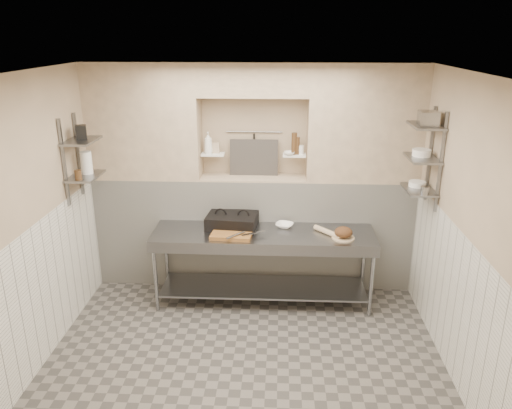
# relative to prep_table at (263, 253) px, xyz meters

# --- Properties ---
(floor) EXTENTS (4.00, 3.90, 0.10)m
(floor) POSITION_rel_prep_table_xyz_m (-0.15, -1.18, -0.69)
(floor) COLOR #5D5852
(floor) RESTS_ON ground
(ceiling) EXTENTS (4.00, 3.90, 0.10)m
(ceiling) POSITION_rel_prep_table_xyz_m (-0.15, -1.18, 2.21)
(ceiling) COLOR silver
(ceiling) RESTS_ON ground
(wall_left) EXTENTS (0.10, 3.90, 2.80)m
(wall_left) POSITION_rel_prep_table_xyz_m (-2.20, -1.18, 0.76)
(wall_left) COLOR tan
(wall_left) RESTS_ON ground
(wall_right) EXTENTS (0.10, 3.90, 2.80)m
(wall_right) POSITION_rel_prep_table_xyz_m (1.90, -1.18, 0.76)
(wall_right) COLOR tan
(wall_right) RESTS_ON ground
(wall_back) EXTENTS (4.00, 0.10, 2.80)m
(wall_back) POSITION_rel_prep_table_xyz_m (-0.15, 0.82, 0.76)
(wall_back) COLOR tan
(wall_back) RESTS_ON ground
(wall_front) EXTENTS (4.00, 0.10, 2.80)m
(wall_front) POSITION_rel_prep_table_xyz_m (-0.15, -3.18, 0.76)
(wall_front) COLOR tan
(wall_front) RESTS_ON ground
(backwall_lower) EXTENTS (4.00, 0.40, 1.40)m
(backwall_lower) POSITION_rel_prep_table_xyz_m (-0.15, 0.57, 0.06)
(backwall_lower) COLOR white
(backwall_lower) RESTS_ON floor
(alcove_sill) EXTENTS (1.30, 0.40, 0.02)m
(alcove_sill) POSITION_rel_prep_table_xyz_m (-0.15, 0.57, 0.77)
(alcove_sill) COLOR tan
(alcove_sill) RESTS_ON backwall_lower
(backwall_pillar_left) EXTENTS (1.35, 0.40, 1.40)m
(backwall_pillar_left) POSITION_rel_prep_table_xyz_m (-1.47, 0.57, 1.46)
(backwall_pillar_left) COLOR tan
(backwall_pillar_left) RESTS_ON backwall_lower
(backwall_pillar_right) EXTENTS (1.35, 0.40, 1.40)m
(backwall_pillar_right) POSITION_rel_prep_table_xyz_m (1.18, 0.57, 1.46)
(backwall_pillar_right) COLOR tan
(backwall_pillar_right) RESTS_ON backwall_lower
(backwall_header) EXTENTS (1.30, 0.40, 0.40)m
(backwall_header) POSITION_rel_prep_table_xyz_m (-0.15, 0.57, 1.96)
(backwall_header) COLOR tan
(backwall_header) RESTS_ON backwall_lower
(wainscot_left) EXTENTS (0.02, 3.90, 1.40)m
(wainscot_left) POSITION_rel_prep_table_xyz_m (-2.14, -1.18, 0.06)
(wainscot_left) COLOR white
(wainscot_left) RESTS_ON floor
(wainscot_right) EXTENTS (0.02, 3.90, 1.40)m
(wainscot_right) POSITION_rel_prep_table_xyz_m (1.84, -1.18, 0.06)
(wainscot_right) COLOR white
(wainscot_right) RESTS_ON floor
(alcove_shelf_left) EXTENTS (0.28, 0.16, 0.02)m
(alcove_shelf_left) POSITION_rel_prep_table_xyz_m (-0.65, 0.57, 1.06)
(alcove_shelf_left) COLOR white
(alcove_shelf_left) RESTS_ON backwall_lower
(alcove_shelf_right) EXTENTS (0.28, 0.16, 0.02)m
(alcove_shelf_right) POSITION_rel_prep_table_xyz_m (0.35, 0.57, 1.06)
(alcove_shelf_right) COLOR white
(alcove_shelf_right) RESTS_ON backwall_lower
(utensil_rail) EXTENTS (0.70, 0.02, 0.02)m
(utensil_rail) POSITION_rel_prep_table_xyz_m (-0.15, 0.74, 1.31)
(utensil_rail) COLOR gray
(utensil_rail) RESTS_ON wall_back
(hanging_steel) EXTENTS (0.02, 0.02, 0.30)m
(hanging_steel) POSITION_rel_prep_table_xyz_m (-0.15, 0.72, 1.14)
(hanging_steel) COLOR black
(hanging_steel) RESTS_ON utensil_rail
(splash_panel) EXTENTS (0.60, 0.08, 0.45)m
(splash_panel) POSITION_rel_prep_table_xyz_m (-0.15, 0.67, 1.00)
(splash_panel) COLOR #383330
(splash_panel) RESTS_ON alcove_sill
(shelf_rail_left_a) EXTENTS (0.03, 0.03, 0.95)m
(shelf_rail_left_a) POSITION_rel_prep_table_xyz_m (-2.12, 0.07, 1.16)
(shelf_rail_left_a) COLOR slate
(shelf_rail_left_a) RESTS_ON wall_left
(shelf_rail_left_b) EXTENTS (0.03, 0.03, 0.95)m
(shelf_rail_left_b) POSITION_rel_prep_table_xyz_m (-2.12, -0.33, 1.16)
(shelf_rail_left_b) COLOR slate
(shelf_rail_left_b) RESTS_ON wall_left
(wall_shelf_left_lower) EXTENTS (0.30, 0.50, 0.02)m
(wall_shelf_left_lower) POSITION_rel_prep_table_xyz_m (-1.99, -0.13, 0.96)
(wall_shelf_left_lower) COLOR slate
(wall_shelf_left_lower) RESTS_ON wall_left
(wall_shelf_left_upper) EXTENTS (0.30, 0.50, 0.03)m
(wall_shelf_left_upper) POSITION_rel_prep_table_xyz_m (-1.99, -0.13, 1.36)
(wall_shelf_left_upper) COLOR slate
(wall_shelf_left_upper) RESTS_ON wall_left
(shelf_rail_right_a) EXTENTS (0.03, 0.03, 1.05)m
(shelf_rail_right_a) POSITION_rel_prep_table_xyz_m (1.83, 0.07, 1.21)
(shelf_rail_right_a) COLOR slate
(shelf_rail_right_a) RESTS_ON wall_right
(shelf_rail_right_b) EXTENTS (0.03, 0.03, 1.05)m
(shelf_rail_right_b) POSITION_rel_prep_table_xyz_m (1.83, -0.33, 1.21)
(shelf_rail_right_b) COLOR slate
(shelf_rail_right_b) RESTS_ON wall_right
(wall_shelf_right_lower) EXTENTS (0.30, 0.50, 0.02)m
(wall_shelf_right_lower) POSITION_rel_prep_table_xyz_m (1.69, -0.13, 0.86)
(wall_shelf_right_lower) COLOR slate
(wall_shelf_right_lower) RESTS_ON wall_right
(wall_shelf_right_mid) EXTENTS (0.30, 0.50, 0.02)m
(wall_shelf_right_mid) POSITION_rel_prep_table_xyz_m (1.69, -0.13, 1.21)
(wall_shelf_right_mid) COLOR slate
(wall_shelf_right_mid) RESTS_ON wall_right
(wall_shelf_right_upper) EXTENTS (0.30, 0.50, 0.03)m
(wall_shelf_right_upper) POSITION_rel_prep_table_xyz_m (1.69, -0.13, 1.56)
(wall_shelf_right_upper) COLOR slate
(wall_shelf_right_upper) RESTS_ON wall_right
(prep_table) EXTENTS (2.60, 0.70, 0.90)m
(prep_table) POSITION_rel_prep_table_xyz_m (0.00, 0.00, 0.00)
(prep_table) COLOR gray
(prep_table) RESTS_ON floor
(panini_press) EXTENTS (0.63, 0.48, 0.16)m
(panini_press) POSITION_rel_prep_table_xyz_m (-0.38, 0.17, 0.34)
(panini_press) COLOR black
(panini_press) RESTS_ON prep_table
(cutting_board) EXTENTS (0.49, 0.37, 0.04)m
(cutting_board) POSITION_rel_prep_table_xyz_m (-0.36, -0.11, 0.28)
(cutting_board) COLOR #8F5D2F
(cutting_board) RESTS_ON prep_table
(knife_blade) EXTENTS (0.27, 0.17, 0.01)m
(knife_blade) POSITION_rel_prep_table_xyz_m (-0.11, -0.13, 0.31)
(knife_blade) COLOR gray
(knife_blade) RESTS_ON cutting_board
(tongs) EXTENTS (0.20, 0.22, 0.02)m
(tongs) POSITION_rel_prep_table_xyz_m (-0.31, -0.21, 0.32)
(tongs) COLOR gray
(tongs) RESTS_ON cutting_board
(mixing_bowl) EXTENTS (0.26, 0.26, 0.05)m
(mixing_bowl) POSITION_rel_prep_table_xyz_m (0.25, 0.19, 0.28)
(mixing_bowl) COLOR white
(mixing_bowl) RESTS_ON prep_table
(rolling_pin) EXTENTS (0.31, 0.35, 0.06)m
(rolling_pin) POSITION_rel_prep_table_xyz_m (0.75, -0.01, 0.29)
(rolling_pin) COLOR #C5AA8C
(rolling_pin) RESTS_ON prep_table
(bread_board) EXTENTS (0.26, 0.26, 0.01)m
(bread_board) POSITION_rel_prep_table_xyz_m (0.91, -0.12, 0.27)
(bread_board) COLOR #C5AA8C
(bread_board) RESTS_ON prep_table
(bread_loaf) EXTENTS (0.21, 0.21, 0.12)m
(bread_loaf) POSITION_rel_prep_table_xyz_m (0.91, -0.12, 0.33)
(bread_loaf) COLOR #4C2D19
(bread_loaf) RESTS_ON bread_board
(bottle_soap) EXTENTS (0.10, 0.10, 0.26)m
(bottle_soap) POSITION_rel_prep_table_xyz_m (-0.70, 0.56, 1.20)
(bottle_soap) COLOR white
(bottle_soap) RESTS_ON alcove_shelf_left
(jar_alcove) EXTENTS (0.08, 0.08, 0.13)m
(jar_alcove) POSITION_rel_prep_table_xyz_m (-0.61, 0.60, 1.13)
(jar_alcove) COLOR tan
(jar_alcove) RESTS_ON alcove_shelf_left
(bowl_alcove) EXTENTS (0.14, 0.14, 0.04)m
(bowl_alcove) POSITION_rel_prep_table_xyz_m (0.29, 0.53, 1.09)
(bowl_alcove) COLOR white
(bowl_alcove) RESTS_ON alcove_shelf_right
(condiment_a) EXTENTS (0.06, 0.06, 0.21)m
(condiment_a) POSITION_rel_prep_table_xyz_m (0.39, 0.57, 1.17)
(condiment_a) COLOR #412A16
(condiment_a) RESTS_ON alcove_shelf_right
(condiment_b) EXTENTS (0.07, 0.07, 0.27)m
(condiment_b) POSITION_rel_prep_table_xyz_m (0.35, 0.56, 1.20)
(condiment_b) COLOR #412A16
(condiment_b) RESTS_ON alcove_shelf_right
(condiment_c) EXTENTS (0.06, 0.06, 0.11)m
(condiment_c) POSITION_rel_prep_table_xyz_m (0.43, 0.57, 1.12)
(condiment_c) COLOR white
(condiment_c) RESTS_ON alcove_shelf_right
(jug_left) EXTENTS (0.13, 0.13, 0.25)m
(jug_left) POSITION_rel_prep_table_xyz_m (-1.99, -0.07, 1.10)
(jug_left) COLOR white
(jug_left) RESTS_ON wall_shelf_left_lower
(jar_left) EXTENTS (0.07, 0.07, 0.11)m
(jar_left) POSITION_rel_prep_table_xyz_m (-1.99, -0.32, 1.03)
(jar_left) COLOR #412A16
(jar_left) RESTS_ON wall_shelf_left_lower
(box_left_upper) EXTENTS (0.14, 0.14, 0.16)m
(box_left_upper) POSITION_rel_prep_table_xyz_m (-1.99, -0.11, 1.45)
(box_left_upper) COLOR black
(box_left_upper) RESTS_ON wall_shelf_left_upper
(bowl_right) EXTENTS (0.19, 0.19, 0.06)m
(bowl_right) POSITION_rel_prep_table_xyz_m (1.69, -0.05, 0.90)
(bowl_right) COLOR white
(bowl_right) RESTS_ON wall_shelf_right_lower
(canister_right) EXTENTS (0.09, 0.09, 0.09)m
(canister_right) POSITION_rel_prep_table_xyz_m (1.69, -0.35, 0.91)
(canister_right) COLOR gray
(canister_right) RESTS_ON wall_shelf_right_lower
(bowl_right_mid) EXTENTS (0.20, 0.20, 0.07)m
(bowl_right_mid) POSITION_rel_prep_table_xyz_m (1.69, -0.08, 1.26)
(bowl_right_mid) COLOR white
(bowl_right_mid) RESTS_ON wall_shelf_right_mid
(basket_right) EXTENTS (0.20, 0.24, 0.14)m
(basket_right) POSITION_rel_prep_table_xyz_m (1.69, -0.18, 1.64)
(basket_right) COLOR gray
(basket_right) RESTS_ON wall_shelf_right_upper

